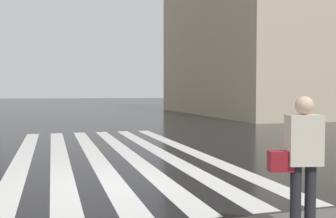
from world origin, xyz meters
The scene contains 3 objects.
ground_plane centered at (0.00, 0.00, 0.00)m, with size 220.00×220.00×0.00m, color black.
zebra_crossing centered at (4.00, -0.52, 0.00)m, with size 13.00×5.50×0.01m.
pedestrian_approaching_kerb centered at (-3.85, -1.65, 1.13)m, with size 0.34×0.65×1.68m.
Camera 1 is at (-7.80, 1.18, 1.88)m, focal length 41.70 mm.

